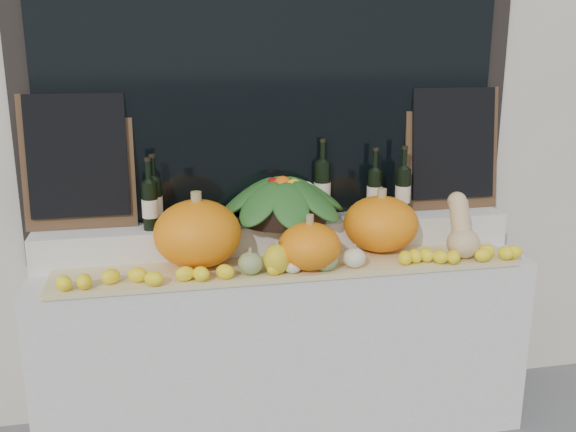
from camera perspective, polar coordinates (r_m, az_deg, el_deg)
The scene contains 17 objects.
display_sill at distance 3.20m, azimuth -0.28°, elevation -11.46°, with size 2.30×0.55×0.88m, color silver.
rear_tier at distance 3.15m, azimuth -0.83°, elevation -1.76°, with size 2.30×0.25×0.16m, color silver.
straw_bedding at distance 2.91m, azimuth 0.20°, elevation -4.58°, with size 2.10×0.32×0.03m, color tan.
pumpkin_left at distance 2.88m, azimuth -8.04°, elevation -1.56°, with size 0.39×0.39×0.30m, color orange.
pumpkin_right at distance 3.10m, azimuth 8.25°, elevation -0.69°, with size 0.36×0.36×0.27m, color orange.
pumpkin_center at distance 2.83m, azimuth 1.93°, elevation -2.69°, with size 0.28×0.28×0.21m, color orange.
butternut_squash at distance 3.10m, azimuth 15.17°, elevation -1.32°, with size 0.15×0.21×0.29m.
decorative_gourds at distance 2.80m, azimuth 0.81°, elevation -3.95°, with size 0.57×0.13×0.15m.
lemon_heap at distance 2.80m, azimuth 0.66°, elevation -4.47°, with size 2.20×0.16×0.06m, color yellow, non-canonical shape.
produce_bowl at distance 3.09m, azimuth -0.48°, elevation 1.52°, with size 0.65×0.65×0.23m.
wine_bottle_far_left at distance 3.01m, azimuth -12.15°, elevation 0.97°, with size 0.08×0.08×0.34m.
wine_bottle_near_left at distance 3.04m, azimuth -11.79°, elevation 1.23°, with size 0.08×0.08×0.34m.
wine_bottle_tall at distance 3.19m, azimuth 3.06°, elevation 2.52°, with size 0.08×0.08×0.38m.
wine_bottle_near_right at distance 3.23m, azimuth 7.69°, elevation 2.18°, with size 0.08×0.08×0.34m.
wine_bottle_far_right at distance 3.25m, azimuth 10.17°, elevation 2.21°, with size 0.08×0.08×0.35m.
chalkboard_left at distance 3.09m, azimuth -18.18°, elevation 4.83°, with size 0.50×0.10×0.62m.
chalkboard_right at distance 3.40m, azimuth 14.42°, elevation 6.02°, with size 0.50×0.10×0.62m.
Camera 1 is at (-0.56, -1.28, 1.88)m, focal length 40.00 mm.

